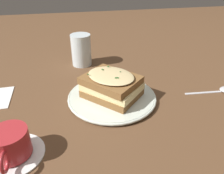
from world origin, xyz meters
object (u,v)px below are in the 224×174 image
Objects in this scene: dinner_plate at (112,97)px; teacup_with_saucer at (11,146)px; sandwich at (112,85)px; water_glass at (81,50)px.

teacup_with_saucer is at bearing 125.03° from dinner_plate.
dinner_plate is 0.29m from teacup_with_saucer.
teacup_with_saucer is (-0.17, 0.24, -0.02)m from sandwich.
teacup_with_saucer is 1.14× the size of water_glass.
water_glass reaches higher than dinner_plate.
sandwich is 0.26m from water_glass.
teacup_with_saucer is (-0.17, 0.24, 0.02)m from dinner_plate.
dinner_plate is 2.19× the size of water_glass.
teacup_with_saucer is 0.46m from water_glass.
sandwich is 1.43× the size of teacup_with_saucer.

